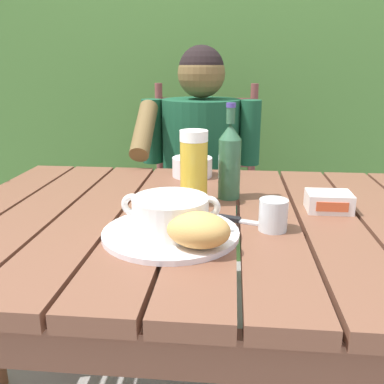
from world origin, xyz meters
The scene contains 13 objects.
dining_table centered at (0.00, 0.00, 0.67)m, with size 1.31×0.93×0.77m.
hedge_backdrop centered at (-0.03, 1.63, 1.05)m, with size 3.92×0.86×2.83m.
chair_near_diner centered at (-0.08, 0.91, 0.50)m, with size 0.49×0.45×1.04m.
person_eating centered at (-0.08, 0.70, 0.71)m, with size 0.48×0.47×1.20m.
serving_plate centered at (-0.07, -0.15, 0.77)m, with size 0.30×0.30×0.01m.
soup_bowl centered at (-0.07, -0.15, 0.82)m, with size 0.21×0.16×0.08m.
bread_roll centered at (-0.01, -0.22, 0.82)m, with size 0.15×0.12×0.07m.
beer_glass centered at (-0.04, 0.08, 0.87)m, with size 0.07×0.07×0.20m.
beer_bottle centered at (0.05, 0.14, 0.88)m, with size 0.06×0.06×0.26m.
water_glass_small centered at (0.15, -0.09, 0.80)m, with size 0.06×0.06×0.07m.
butter_tub centered at (0.30, 0.06, 0.79)m, with size 0.11×0.09×0.05m.
table_knife centered at (0.07, -0.05, 0.77)m, with size 0.15×0.06×0.01m.
diner_bowl centered at (-0.08, 0.37, 0.80)m, with size 0.13×0.13×0.06m.
Camera 1 is at (0.05, -0.99, 1.12)m, focal length 39.38 mm.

